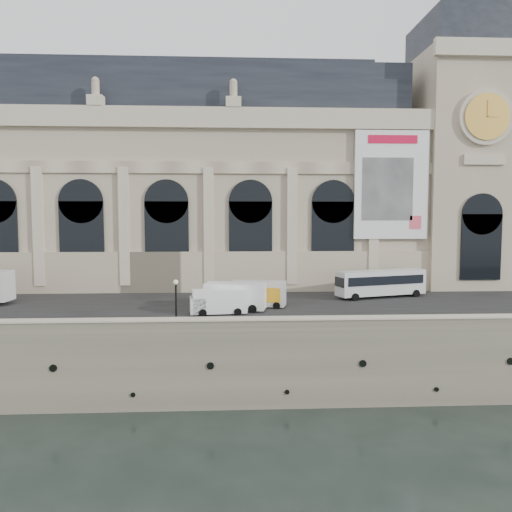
{
  "coord_description": "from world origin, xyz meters",
  "views": [
    {
      "loc": [
        3.61,
        -38.11,
        15.14
      ],
      "look_at": [
        6.67,
        22.0,
        10.43
      ],
      "focal_mm": 35.0,
      "sensor_mm": 36.0,
      "label": 1
    }
  ],
  "objects_px": {
    "lamp_right": "(176,304)",
    "van_b": "(231,296)",
    "bus_right": "(381,282)",
    "box_truck": "(255,294)",
    "van_c": "(216,302)"
  },
  "relations": [
    {
      "from": "lamp_right",
      "to": "van_b",
      "type": "bearing_deg",
      "value": 58.54
    },
    {
      "from": "bus_right",
      "to": "lamp_right",
      "type": "relative_size",
      "value": 2.68
    },
    {
      "from": "van_b",
      "to": "box_truck",
      "type": "bearing_deg",
      "value": 38.52
    },
    {
      "from": "bus_right",
      "to": "van_c",
      "type": "relative_size",
      "value": 1.98
    },
    {
      "from": "van_c",
      "to": "box_truck",
      "type": "distance_m",
      "value": 5.41
    },
    {
      "from": "box_truck",
      "to": "lamp_right",
      "type": "relative_size",
      "value": 1.69
    },
    {
      "from": "van_c",
      "to": "van_b",
      "type": "bearing_deg",
      "value": 52.22
    },
    {
      "from": "van_c",
      "to": "box_truck",
      "type": "xyz_separation_m",
      "value": [
        3.86,
        3.8,
        0.13
      ]
    },
    {
      "from": "bus_right",
      "to": "van_c",
      "type": "height_order",
      "value": "bus_right"
    },
    {
      "from": "van_b",
      "to": "lamp_right",
      "type": "xyz_separation_m",
      "value": [
        -4.57,
        -7.47,
        0.61
      ]
    },
    {
      "from": "box_truck",
      "to": "bus_right",
      "type": "bearing_deg",
      "value": 18.83
    },
    {
      "from": "van_c",
      "to": "lamp_right",
      "type": "xyz_separation_m",
      "value": [
        -3.1,
        -5.57,
        0.81
      ]
    },
    {
      "from": "bus_right",
      "to": "van_b",
      "type": "xyz_separation_m",
      "value": [
        -16.91,
        -6.85,
        -0.37
      ]
    },
    {
      "from": "van_c",
      "to": "bus_right",
      "type": "bearing_deg",
      "value": 25.46
    },
    {
      "from": "van_b",
      "to": "lamp_right",
      "type": "bearing_deg",
      "value": -121.46
    }
  ]
}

